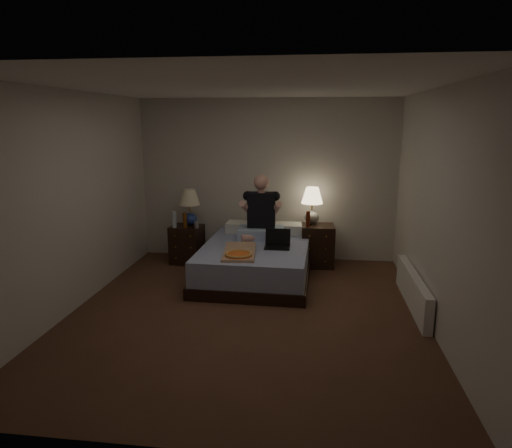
# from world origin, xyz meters

# --- Properties ---
(floor) EXTENTS (4.00, 4.50, 0.00)m
(floor) POSITION_xyz_m (0.00, 0.00, 0.00)
(floor) COLOR brown
(floor) RESTS_ON ground
(ceiling) EXTENTS (4.00, 4.50, 0.00)m
(ceiling) POSITION_xyz_m (0.00, 0.00, 2.50)
(ceiling) COLOR white
(ceiling) RESTS_ON ground
(wall_back) EXTENTS (4.00, 0.00, 2.50)m
(wall_back) POSITION_xyz_m (0.00, 2.25, 1.25)
(wall_back) COLOR beige
(wall_back) RESTS_ON ground
(wall_front) EXTENTS (4.00, 0.00, 2.50)m
(wall_front) POSITION_xyz_m (0.00, -2.25, 1.25)
(wall_front) COLOR beige
(wall_front) RESTS_ON ground
(wall_left) EXTENTS (0.00, 4.50, 2.50)m
(wall_left) POSITION_xyz_m (-2.00, 0.00, 1.25)
(wall_left) COLOR beige
(wall_left) RESTS_ON ground
(wall_right) EXTENTS (0.00, 4.50, 2.50)m
(wall_right) POSITION_xyz_m (2.00, 0.00, 1.25)
(wall_right) COLOR beige
(wall_right) RESTS_ON ground
(bed) EXTENTS (1.48, 1.94, 0.48)m
(bed) POSITION_xyz_m (-0.05, 1.23, 0.24)
(bed) COLOR #5466A9
(bed) RESTS_ON floor
(nightstand_left) EXTENTS (0.50, 0.46, 0.58)m
(nightstand_left) POSITION_xyz_m (-1.19, 1.79, 0.29)
(nightstand_left) COLOR black
(nightstand_left) RESTS_ON floor
(nightstand_right) EXTENTS (0.51, 0.46, 0.63)m
(nightstand_right) POSITION_xyz_m (0.81, 1.89, 0.32)
(nightstand_right) COLOR black
(nightstand_right) RESTS_ON floor
(lamp_left) EXTENTS (0.41, 0.41, 0.56)m
(lamp_left) POSITION_xyz_m (-1.15, 1.85, 0.86)
(lamp_left) COLOR navy
(lamp_left) RESTS_ON nightstand_left
(lamp_right) EXTENTS (0.40, 0.40, 0.56)m
(lamp_right) POSITION_xyz_m (0.71, 1.97, 0.91)
(lamp_right) COLOR gray
(lamp_right) RESTS_ON nightstand_right
(water_bottle) EXTENTS (0.07, 0.07, 0.25)m
(water_bottle) POSITION_xyz_m (-1.34, 1.67, 0.71)
(water_bottle) COLOR silver
(water_bottle) RESTS_ON nightstand_left
(soda_can) EXTENTS (0.07, 0.07, 0.10)m
(soda_can) POSITION_xyz_m (-1.00, 1.67, 0.63)
(soda_can) COLOR #B6B6B1
(soda_can) RESTS_ON nightstand_left
(beer_bottle_left) EXTENTS (0.06, 0.06, 0.23)m
(beer_bottle_left) POSITION_xyz_m (-1.18, 1.67, 0.70)
(beer_bottle_left) COLOR #62330E
(beer_bottle_left) RESTS_ON nightstand_left
(beer_bottle_right) EXTENTS (0.06, 0.06, 0.23)m
(beer_bottle_right) POSITION_xyz_m (0.66, 1.79, 0.75)
(beer_bottle_right) COLOR #5C1A0D
(beer_bottle_right) RESTS_ON nightstand_right
(person) EXTENTS (0.68, 0.55, 0.93)m
(person) POSITION_xyz_m (-0.01, 1.59, 0.94)
(person) COLOR black
(person) RESTS_ON bed
(laptop) EXTENTS (0.34, 0.28, 0.24)m
(laptop) POSITION_xyz_m (0.26, 1.11, 0.60)
(laptop) COLOR black
(laptop) RESTS_ON bed
(pizza_box) EXTENTS (0.47, 0.79, 0.08)m
(pizza_box) POSITION_xyz_m (-0.18, 0.58, 0.52)
(pizza_box) COLOR tan
(pizza_box) RESTS_ON bed
(radiator) EXTENTS (0.10, 1.60, 0.40)m
(radiator) POSITION_xyz_m (1.93, 0.46, 0.20)
(radiator) COLOR white
(radiator) RESTS_ON floor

